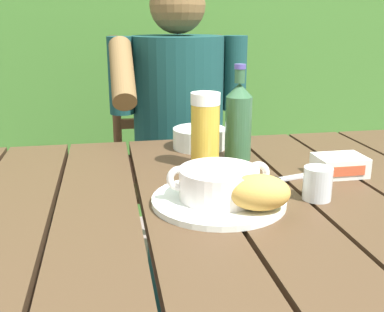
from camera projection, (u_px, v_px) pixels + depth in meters
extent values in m
cube|color=#493421|center=(8.00, 221.00, 0.88)|extent=(0.16, 0.96, 0.04)
cube|color=#493421|center=(97.00, 214.00, 0.91)|extent=(0.16, 0.96, 0.04)
cube|color=#493421|center=(181.00, 208.00, 0.94)|extent=(0.16, 0.96, 0.04)
cube|color=#493421|center=(260.00, 202.00, 0.97)|extent=(0.16, 0.96, 0.04)
cube|color=#493421|center=(335.00, 197.00, 1.00)|extent=(0.16, 0.96, 0.04)
cube|color=#493421|center=(157.00, 167.00, 1.38)|extent=(1.46, 0.03, 0.08)
cube|color=#493421|center=(366.00, 242.00, 1.59)|extent=(0.06, 0.06, 0.69)
cube|color=#3F732B|center=(128.00, 36.00, 2.63)|extent=(3.27, 0.60, 1.96)
cylinder|color=#4C3823|center=(97.00, 32.00, 2.73)|extent=(0.10, 0.10, 2.00)
cylinder|color=#4D301B|center=(239.00, 252.00, 1.76)|extent=(0.04, 0.04, 0.46)
cylinder|color=#4D301B|center=(126.00, 262.00, 1.68)|extent=(0.04, 0.04, 0.46)
cylinder|color=#4D301B|center=(215.00, 210.00, 2.14)|extent=(0.04, 0.04, 0.46)
cylinder|color=#4D301B|center=(122.00, 217.00, 2.06)|extent=(0.04, 0.04, 0.46)
cube|color=#4D301B|center=(175.00, 178.00, 1.84)|extent=(0.46, 0.44, 0.02)
cylinder|color=#4D301B|center=(217.00, 101.00, 1.99)|extent=(0.04, 0.04, 0.55)
cylinder|color=#4D301B|center=(116.00, 104.00, 1.92)|extent=(0.04, 0.04, 0.55)
cube|color=#4D301B|center=(168.00, 122.00, 1.98)|extent=(0.43, 0.02, 0.04)
cube|color=#4D301B|center=(167.00, 90.00, 1.94)|extent=(0.43, 0.02, 0.04)
cube|color=#4D301B|center=(167.00, 56.00, 1.90)|extent=(0.43, 0.02, 0.04)
cylinder|color=#16413F|center=(212.00, 270.00, 1.64)|extent=(0.11, 0.11, 0.45)
cylinder|color=#16413F|center=(207.00, 184.00, 1.66)|extent=(0.13, 0.40, 0.13)
cylinder|color=#16413F|center=(164.00, 274.00, 1.62)|extent=(0.11, 0.11, 0.45)
cylinder|color=#16413F|center=(159.00, 188.00, 1.63)|extent=(0.13, 0.40, 0.13)
cylinder|color=#16413F|center=(178.00, 109.00, 1.66)|extent=(0.32, 0.32, 0.51)
sphere|color=brown|center=(177.00, 5.00, 1.56)|extent=(0.19, 0.19, 0.19)
cylinder|color=#16413F|center=(235.00, 73.00, 1.64)|extent=(0.08, 0.08, 0.26)
cylinder|color=#16413F|center=(121.00, 76.00, 1.57)|extent=(0.08, 0.08, 0.26)
cylinder|color=brown|center=(122.00, 72.00, 1.41)|extent=(0.07, 0.25, 0.21)
cylinder|color=white|center=(219.00, 200.00, 0.92)|extent=(0.27, 0.27, 0.01)
cylinder|color=white|center=(219.00, 183.00, 0.91)|extent=(0.16, 0.16, 0.06)
cylinder|color=#9E4025|center=(219.00, 177.00, 0.90)|extent=(0.14, 0.14, 0.01)
torus|color=white|center=(179.00, 178.00, 0.89)|extent=(0.05, 0.01, 0.05)
torus|color=white|center=(258.00, 174.00, 0.92)|extent=(0.05, 0.01, 0.05)
ellipsoid|color=gold|center=(259.00, 192.00, 0.85)|extent=(0.13, 0.11, 0.07)
cylinder|color=gold|center=(205.00, 136.00, 1.12)|extent=(0.07, 0.07, 0.16)
cylinder|color=white|center=(205.00, 99.00, 1.10)|extent=(0.07, 0.07, 0.03)
cylinder|color=#325D3A|center=(238.00, 128.00, 1.18)|extent=(0.07, 0.07, 0.16)
cone|color=#325D3A|center=(239.00, 90.00, 1.16)|extent=(0.07, 0.07, 0.03)
cylinder|color=#325D3A|center=(240.00, 76.00, 1.15)|extent=(0.03, 0.03, 0.03)
cylinder|color=#52499B|center=(240.00, 66.00, 1.14)|extent=(0.03, 0.03, 0.01)
cylinder|color=silver|center=(318.00, 183.00, 0.93)|extent=(0.06, 0.06, 0.07)
cube|color=white|center=(340.00, 165.00, 1.08)|extent=(0.11, 0.08, 0.05)
cube|color=#D15331|center=(349.00, 171.00, 1.04)|extent=(0.08, 0.00, 0.02)
cube|color=silver|center=(289.00, 178.00, 1.05)|extent=(0.11, 0.05, 0.00)
cube|color=black|center=(267.00, 181.00, 1.03)|extent=(0.06, 0.03, 0.01)
cylinder|color=white|center=(199.00, 138.00, 1.30)|extent=(0.15, 0.15, 0.06)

